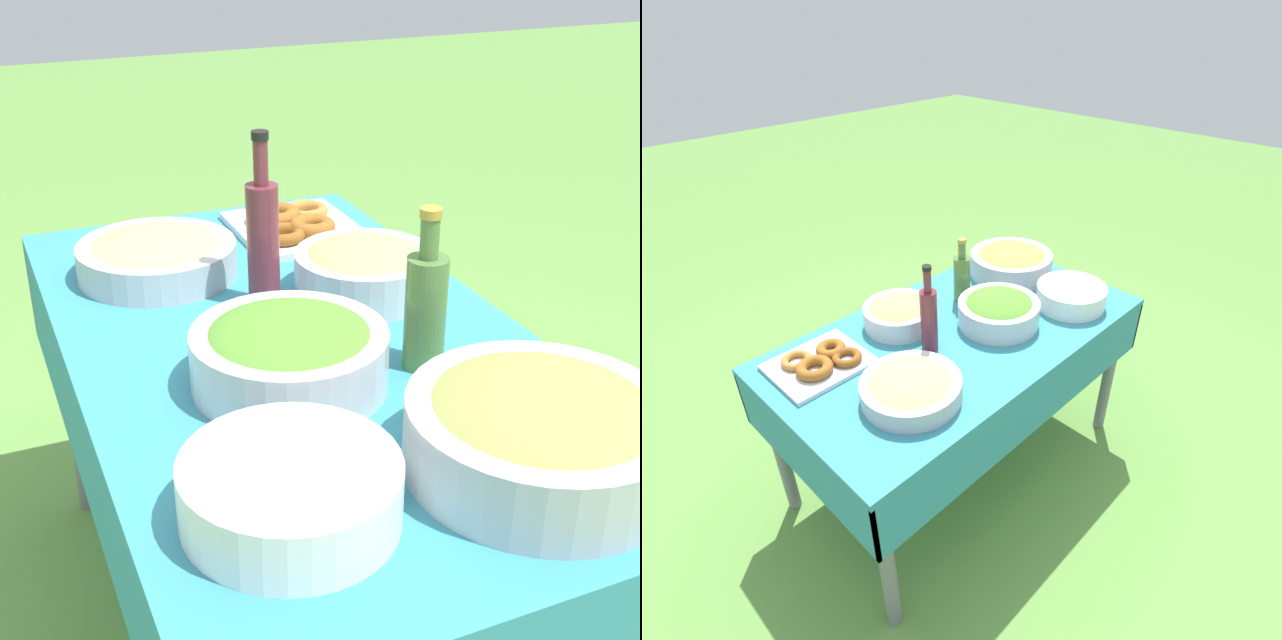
{
  "view_description": "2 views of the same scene",
  "coord_description": "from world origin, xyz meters",
  "views": [
    {
      "loc": [
        -1.27,
        0.5,
        1.43
      ],
      "look_at": [
        -0.07,
        -0.01,
        0.78
      ],
      "focal_mm": 50.0,
      "sensor_mm": 36.0,
      "label": 1
    },
    {
      "loc": [
        1.09,
        1.09,
        1.77
      ],
      "look_at": [
        0.04,
        0.05,
        0.8
      ],
      "focal_mm": 28.0,
      "sensor_mm": 36.0,
      "label": 2
    }
  ],
  "objects": [
    {
      "name": "olive_bowl",
      "position": [
        -0.48,
        -0.15,
        0.78
      ],
      "size": [
        0.36,
        0.36,
        0.12
      ],
      "color": "#B2B7BC",
      "rests_on": "picnic_table"
    },
    {
      "name": "plate_stack",
      "position": [
        -0.45,
        0.19,
        0.76
      ],
      "size": [
        0.28,
        0.28,
        0.08
      ],
      "color": "white",
      "rests_on": "picnic_table"
    },
    {
      "name": "salad_bowl",
      "position": [
        -0.14,
        0.07,
        0.78
      ],
      "size": [
        0.31,
        0.31,
        0.11
      ],
      "color": "silver",
      "rests_on": "picnic_table"
    },
    {
      "name": "picnic_table",
      "position": [
        0.0,
        0.0,
        0.62
      ],
      "size": [
        1.4,
        0.77,
        0.72
      ],
      "color": "teal",
      "rests_on": "ground_plane"
    },
    {
      "name": "pasta_bowl",
      "position": [
        0.37,
        0.16,
        0.76
      ],
      "size": [
        0.32,
        0.32,
        0.08
      ],
      "color": "#B2B7BC",
      "rests_on": "picnic_table"
    },
    {
      "name": "bread_bowl",
      "position": [
        0.13,
        -0.19,
        0.77
      ],
      "size": [
        0.27,
        0.27,
        0.1
      ],
      "color": "silver",
      "rests_on": "picnic_table"
    },
    {
      "name": "olive_oil_bottle",
      "position": [
        -0.17,
        -0.15,
        0.82
      ],
      "size": [
        0.07,
        0.07,
        0.27
      ],
      "color": "#4C7238",
      "rests_on": "picnic_table"
    },
    {
      "name": "ground_plane",
      "position": [
        0.0,
        0.0,
        0.0
      ],
      "size": [
        14.0,
        14.0,
        0.0
      ],
      "primitive_type": "plane",
      "color": "#609342"
    },
    {
      "name": "wine_bottle",
      "position": [
        0.15,
        0.01,
        0.85
      ],
      "size": [
        0.06,
        0.06,
        0.33
      ],
      "color": "maroon",
      "rests_on": "picnic_table"
    },
    {
      "name": "donut_platter",
      "position": [
        0.48,
        -0.18,
        0.74
      ],
      "size": [
        0.31,
        0.26,
        0.05
      ],
      "color": "silver",
      "rests_on": "picnic_table"
    }
  ]
}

